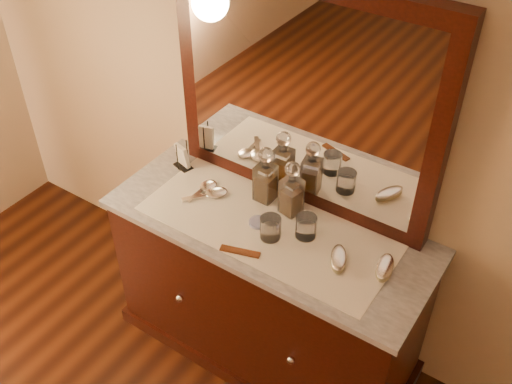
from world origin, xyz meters
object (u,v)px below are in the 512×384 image
comb (240,251)px  decanter_right (291,193)px  pin_dish (258,222)px  mirror_frame (304,98)px  hand_mirror_inner (213,193)px  napkin_rack (182,157)px  brush_near (338,259)px  brush_far (385,268)px  decanter_left (265,180)px  hand_mirror_outer (206,187)px  dresser_cabinet (268,292)px

comb → decanter_right: 0.34m
pin_dish → decanter_right: (0.07, 0.14, 0.10)m
mirror_frame → pin_dish: 0.56m
comb → hand_mirror_inner: (-0.31, 0.23, 0.00)m
decanter_right → napkin_rack: bearing=-179.3°
brush_near → brush_far: same height
brush_far → decanter_right: bearing=168.6°
decanter_left → hand_mirror_inner: (-0.21, -0.11, -0.10)m
napkin_rack → decanter_right: (0.60, 0.01, 0.05)m
mirror_frame → hand_mirror_inner: size_ratio=6.01×
mirror_frame → napkin_rack: (-0.56, -0.13, -0.44)m
decanter_left → hand_mirror_outer: decanter_left is taller
hand_mirror_inner → decanter_right: bearing=15.8°
mirror_frame → decanter_right: bearing=-74.3°
dresser_cabinet → decanter_right: bearing=73.6°
mirror_frame → hand_mirror_outer: mirror_frame is taller
hand_mirror_outer → pin_dish: bearing=-11.0°
pin_dish → comb: bearing=-79.7°
brush_far → hand_mirror_outer: brush_far is taller
decanter_right → brush_near: bearing=-26.5°
decanter_left → napkin_rack: bearing=-177.3°
brush_near → brush_far: 0.18m
napkin_rack → hand_mirror_inner: napkin_rack is taller
napkin_rack → decanter_left: 0.46m
hand_mirror_inner → pin_dish: bearing=-9.1°
mirror_frame → hand_mirror_inner: bearing=-144.6°
brush_far → napkin_rack: bearing=175.2°
decanter_left → hand_mirror_outer: bearing=-160.2°
brush_far → dresser_cabinet: bearing=-177.7°
decanter_right → dresser_cabinet: bearing=-106.4°
mirror_frame → hand_mirror_inner: mirror_frame is taller
brush_near → brush_far: (0.17, 0.06, -0.00)m
decanter_left → brush_far: (0.63, -0.11, -0.09)m
napkin_rack → hand_mirror_outer: bearing=-20.8°
dresser_cabinet → napkin_rack: (-0.56, 0.11, 0.50)m
pin_dish → brush_near: size_ratio=0.49×
decanter_left → brush_far: decanter_left is taller
hand_mirror_outer → brush_near: bearing=-6.1°
mirror_frame → decanter_left: bearing=-133.7°
mirror_frame → brush_far: bearing=-23.2°
decanter_right → brush_near: 0.36m
decanter_right → hand_mirror_outer: 0.42m
brush_near → hand_mirror_inner: bearing=175.1°
decanter_left → decanter_right: 0.14m
decanter_left → decanter_right: decanter_left is taller
mirror_frame → hand_mirror_inner: 0.62m
napkin_rack → hand_mirror_outer: 0.21m
napkin_rack → hand_mirror_outer: (0.19, -0.07, -0.05)m
mirror_frame → brush_near: (0.35, -0.28, -0.48)m
brush_near → comb: bearing=-154.6°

